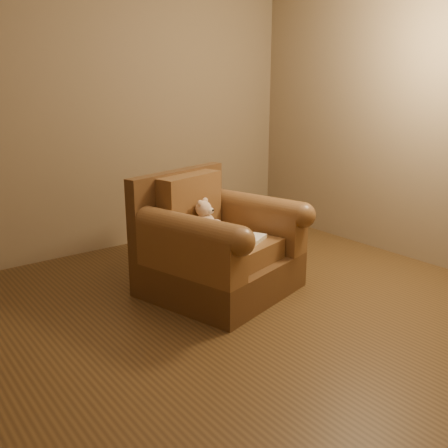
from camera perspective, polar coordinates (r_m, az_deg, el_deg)
floor at (r=3.38m, az=2.50°, el=-11.17°), size 4.00×4.00×0.00m
room at (r=3.01m, az=2.92°, el=19.27°), size 4.02×4.02×2.71m
armchair at (r=3.76m, az=-0.98°, el=-2.64°), size 1.19×1.16×0.89m
teddy_bear at (r=3.75m, az=-2.01°, el=0.31°), size 0.21×0.24×0.29m
guidebook at (r=3.59m, az=2.07°, el=-1.93°), size 0.45×0.38×0.03m
side_table at (r=4.33m, az=0.42°, el=-1.26°), size 0.34×0.34×0.48m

